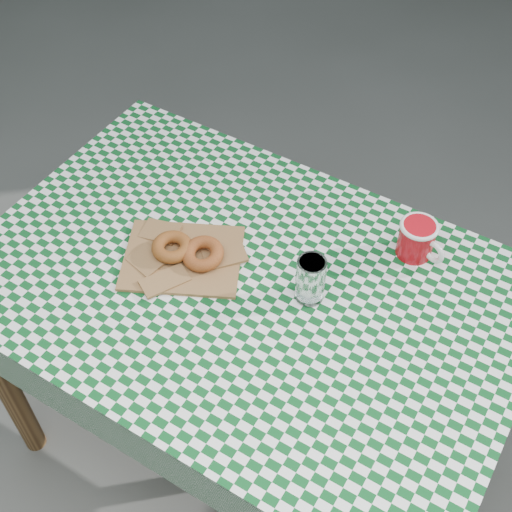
{
  "coord_description": "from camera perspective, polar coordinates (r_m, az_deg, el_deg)",
  "views": [
    {
      "loc": [
        0.44,
        -1.01,
        1.94
      ],
      "look_at": [
        0.03,
        -0.09,
        0.79
      ],
      "focal_mm": 48.25,
      "sensor_mm": 36.0,
      "label": 1
    }
  ],
  "objects": [
    {
      "name": "ground",
      "position": [
        2.23,
        0.34,
        -11.43
      ],
      "size": [
        60.0,
        60.0,
        0.0
      ],
      "primitive_type": "plane",
      "color": "#5A5A55",
      "rests_on": "ground"
    },
    {
      "name": "table",
      "position": [
        1.83,
        -0.81,
        -9.75
      ],
      "size": [
        1.29,
        0.95,
        0.75
      ],
      "primitive_type": "cube",
      "rotation": [
        0.0,
        0.0,
        -0.13
      ],
      "color": "#52321C",
      "rests_on": "ground"
    },
    {
      "name": "bagel_front",
      "position": [
        1.56,
        -6.97,
        0.75
      ],
      "size": [
        0.11,
        0.11,
        0.03
      ],
      "primitive_type": "torus",
      "rotation": [
        0.0,
        0.0,
        -0.24
      ],
      "color": "brown",
      "rests_on": "paper_bag"
    },
    {
      "name": "bagel_back",
      "position": [
        1.54,
        -4.43,
        0.19
      ],
      "size": [
        0.12,
        0.12,
        0.03
      ],
      "primitive_type": "torus",
      "rotation": [
        0.0,
        0.0,
        -0.33
      ],
      "color": "#924E1E",
      "rests_on": "paper_bag"
    },
    {
      "name": "drinking_glass",
      "position": [
        1.46,
        4.54,
        -1.96
      ],
      "size": [
        0.07,
        0.07,
        0.11
      ],
      "primitive_type": "cylinder",
      "rotation": [
        0.0,
        0.0,
        0.17
      ],
      "color": "white",
      "rests_on": "tablecloth"
    },
    {
      "name": "paper_bag",
      "position": [
        1.57,
        -6.11,
        -0.09
      ],
      "size": [
        0.32,
        0.29,
        0.01
      ],
      "primitive_type": "cube",
      "rotation": [
        0.0,
        0.0,
        0.33
      ],
      "color": "#936240",
      "rests_on": "tablecloth"
    },
    {
      "name": "coffee_mug",
      "position": [
        1.58,
        13.14,
        1.38
      ],
      "size": [
        0.22,
        0.22,
        0.09
      ],
      "primitive_type": null,
      "rotation": [
        0.0,
        0.0,
        -0.46
      ],
      "color": "#AB0B14",
      "rests_on": "tablecloth"
    },
    {
      "name": "tablecloth",
      "position": [
        1.52,
        -0.96,
        -2.34
      ],
      "size": [
        1.32,
        0.97,
        0.01
      ],
      "primitive_type": "cube",
      "rotation": [
        0.0,
        0.0,
        -0.13
      ],
      "color": "#0B461B",
      "rests_on": "table"
    }
  ]
}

